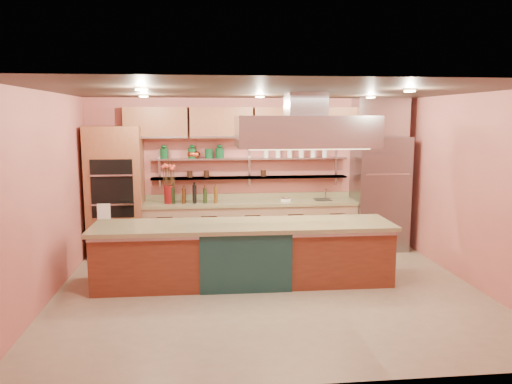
{
  "coord_description": "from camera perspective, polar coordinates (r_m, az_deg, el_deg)",
  "views": [
    {
      "loc": [
        -0.92,
        -6.73,
        2.46
      ],
      "look_at": [
        -0.08,
        1.0,
        1.28
      ],
      "focal_mm": 35.0,
      "sensor_mm": 36.0,
      "label": 1
    }
  ],
  "objects": [
    {
      "name": "upper_cabinets",
      "position": [
        9.09,
        -0.36,
        7.91
      ],
      "size": [
        4.6,
        0.36,
        0.55
      ],
      "primitive_type": "cube",
      "color": "brown",
      "rests_on": "wall_back"
    },
    {
      "name": "wall_front",
      "position": [
        4.45,
        5.96,
        -5.23
      ],
      "size": [
        6.0,
        0.04,
        2.8
      ],
      "primitive_type": "cube",
      "color": "#CD6C60",
      "rests_on": "floor"
    },
    {
      "name": "oil_bottle_cluster",
      "position": [
        8.98,
        -7.05,
        -0.36
      ],
      "size": [
        0.91,
        0.53,
        0.28
      ],
      "primitive_type": "cube",
      "rotation": [
        0.0,
        0.0,
        0.35
      ],
      "color": "black",
      "rests_on": "back_counter"
    },
    {
      "name": "wall_shelf_upper",
      "position": [
        9.17,
        -0.7,
        3.85
      ],
      "size": [
        3.6,
        0.26,
        0.03
      ],
      "primitive_type": "cube",
      "color": "#A8ACB0",
      "rests_on": "wall_back"
    },
    {
      "name": "refrigerator",
      "position": [
        9.55,
        13.92,
        -0.14
      ],
      "size": [
        0.95,
        0.72,
        2.1
      ],
      "primitive_type": "cube",
      "color": "slate",
      "rests_on": "floor"
    },
    {
      "name": "back_counter",
      "position": [
        9.19,
        -0.59,
        -3.94
      ],
      "size": [
        3.84,
        0.64,
        0.93
      ],
      "primitive_type": "cube",
      "color": "#9D795E",
      "rests_on": "floor"
    },
    {
      "name": "wall_right",
      "position": [
        7.86,
        23.83,
        0.11
      ],
      "size": [
        0.04,
        5.0,
        2.8
      ],
      "primitive_type": "cube",
      "color": "#CD6C60",
      "rests_on": "floor"
    },
    {
      "name": "green_canister",
      "position": [
        9.12,
        -5.41,
        4.41
      ],
      "size": [
        0.15,
        0.15,
        0.17
      ],
      "primitive_type": "cylinder",
      "rotation": [
        0.0,
        0.0,
        -0.04
      ],
      "color": "#0E4320",
      "rests_on": "wall_shelf_upper"
    },
    {
      "name": "oven_stack",
      "position": [
        9.13,
        -15.75,
        0.03
      ],
      "size": [
        0.95,
        0.64,
        2.3
      ],
      "primitive_type": "cube",
      "color": "brown",
      "rests_on": "floor"
    },
    {
      "name": "ceiling_downlights",
      "position": [
        6.99,
        1.42,
        11.14
      ],
      "size": [
        4.0,
        2.8,
        0.02
      ],
      "primitive_type": "cube",
      "color": "#FFE5A5",
      "rests_on": "ceiling"
    },
    {
      "name": "bar_faucet",
      "position": [
        9.37,
        7.95,
        -0.25
      ],
      "size": [
        0.03,
        0.03,
        0.2
      ],
      "primitive_type": "cylinder",
      "rotation": [
        0.0,
        0.0,
        0.31
      ],
      "color": "silver",
      "rests_on": "back_counter"
    },
    {
      "name": "flower_vase",
      "position": [
        9.0,
        -9.89,
        -0.27
      ],
      "size": [
        0.22,
        0.22,
        0.32
      ],
      "primitive_type": "cylinder",
      "rotation": [
        0.0,
        0.0,
        0.23
      ],
      "color": "#600E10",
      "rests_on": "back_counter"
    },
    {
      "name": "range_hood",
      "position": [
        7.33,
        5.63,
        6.92
      ],
      "size": [
        2.0,
        1.0,
        0.45
      ],
      "primitive_type": "cube",
      "color": "#A8ACB0",
      "rests_on": "ceiling"
    },
    {
      "name": "island",
      "position": [
        7.47,
        -1.39,
        -7.0
      ],
      "size": [
        4.33,
        0.99,
        0.9
      ],
      "primitive_type": "cube",
      "rotation": [
        0.0,
        0.0,
        -0.01
      ],
      "color": "brown",
      "rests_on": "floor"
    },
    {
      "name": "copper_kettle",
      "position": [
        9.12,
        -6.92,
        4.28
      ],
      "size": [
        0.2,
        0.2,
        0.14
      ],
      "primitive_type": "ellipsoid",
      "rotation": [
        0.0,
        0.0,
        0.16
      ],
      "color": "#C2522C",
      "rests_on": "wall_shelf_upper"
    },
    {
      "name": "ceiling",
      "position": [
        6.8,
        1.65,
        11.46
      ],
      "size": [
        6.0,
        5.0,
        0.02
      ],
      "primitive_type": "cube",
      "color": "black",
      "rests_on": "wall_back"
    },
    {
      "name": "kitchen_scale",
      "position": [
        9.12,
        3.37,
        -0.76
      ],
      "size": [
        0.18,
        0.14,
        0.1
      ],
      "primitive_type": "cube",
      "rotation": [
        0.0,
        0.0,
        -0.04
      ],
      "color": "white",
      "rests_on": "back_counter"
    },
    {
      "name": "wall_left",
      "position": [
        7.12,
        -23.08,
        -0.66
      ],
      "size": [
        0.04,
        5.0,
        2.8
      ],
      "primitive_type": "cube",
      "color": "#CD6C60",
      "rests_on": "floor"
    },
    {
      "name": "wall_shelf_lower",
      "position": [
        9.2,
        -0.7,
        1.67
      ],
      "size": [
        3.6,
        0.26,
        0.03
      ],
      "primitive_type": "cube",
      "color": "#A8ACB0",
      "rests_on": "wall_back"
    },
    {
      "name": "wall_back",
      "position": [
        9.33,
        -0.47,
        2.08
      ],
      "size": [
        6.0,
        0.04,
        2.8
      ],
      "primitive_type": "cube",
      "color": "#CD6C60",
      "rests_on": "floor"
    },
    {
      "name": "floor",
      "position": [
        7.22,
        1.55,
        -11.4
      ],
      "size": [
        6.0,
        5.0,
        0.02
      ],
      "primitive_type": "cube",
      "color": "tan",
      "rests_on": "ground"
    }
  ]
}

